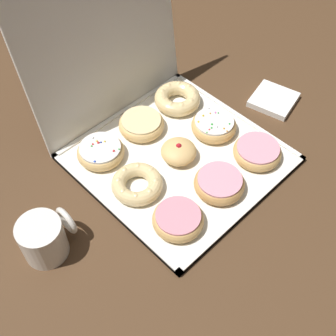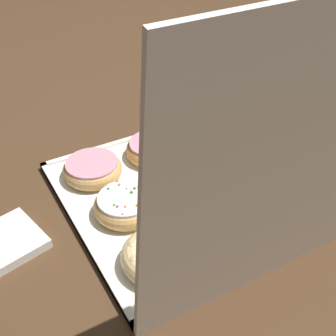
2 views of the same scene
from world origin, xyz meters
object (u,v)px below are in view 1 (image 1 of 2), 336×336
pink_frosted_donut_0 (178,219)px  sprinkle_donut_5 (215,126)px  pink_frosted_donut_1 (220,182)px  jelly_filled_donut_4 (180,153)px  donut_box (178,158)px  glazed_ring_donut_7 (143,123)px  sprinkle_donut_6 (101,151)px  napkin_stack (274,100)px  cruller_donut_8 (177,98)px  pink_frosted_donut_2 (257,152)px  cruller_donut_3 (137,184)px  coffee_mug (44,238)px

pink_frosted_donut_0 → sprinkle_donut_5: bearing=26.4°
pink_frosted_donut_1 → jelly_filled_donut_4: 0.13m
donut_box → glazed_ring_donut_7: 0.13m
sprinkle_donut_6 → napkin_stack: bearing=-20.1°
pink_frosted_donut_1 → cruller_donut_8: size_ratio=0.95×
cruller_donut_8 → sprinkle_donut_5: bearing=-91.9°
cruller_donut_8 → napkin_stack: bearing=-40.4°
napkin_stack → donut_box: bearing=173.8°
glazed_ring_donut_7 → cruller_donut_8: (0.13, 0.00, 0.00)m
sprinkle_donut_5 → sprinkle_donut_6: bearing=152.4°
pink_frosted_donut_0 → glazed_ring_donut_7: bearing=62.2°
jelly_filled_donut_4 → napkin_stack: size_ratio=0.78×
pink_frosted_donut_2 → jelly_filled_donut_4: 0.19m
sprinkle_donut_6 → glazed_ring_donut_7: (0.14, -0.00, -0.00)m
pink_frosted_donut_0 → sprinkle_donut_6: 0.26m
cruller_donut_3 → napkin_stack: (0.46, -0.04, -0.02)m
jelly_filled_donut_4 → glazed_ring_donut_7: jelly_filled_donut_4 is taller
pink_frosted_donut_2 → napkin_stack: 0.22m
pink_frosted_donut_1 → napkin_stack: bearing=16.0°
jelly_filled_donut_4 → cruller_donut_8: jelly_filled_donut_4 is taller
pink_frosted_donut_2 → cruller_donut_8: 0.26m
cruller_donut_3 → jelly_filled_donut_4: jelly_filled_donut_4 is taller
pink_frosted_donut_0 → cruller_donut_3: size_ratio=0.95×
pink_frosted_donut_1 → cruller_donut_8: (0.13, 0.26, 0.00)m
donut_box → glazed_ring_donut_7: glazed_ring_donut_7 is taller
donut_box → pink_frosted_donut_0: size_ratio=3.89×
glazed_ring_donut_7 → coffee_mug: bearing=-162.9°
donut_box → pink_frosted_donut_0: (-0.13, -0.13, 0.02)m
glazed_ring_donut_7 → napkin_stack: size_ratio=1.06×
pink_frosted_donut_1 → pink_frosted_donut_2: pink_frosted_donut_1 is taller
cruller_donut_3 → glazed_ring_donut_7: size_ratio=1.01×
pink_frosted_donut_2 → jelly_filled_donut_4: bearing=137.6°
sprinkle_donut_6 → sprinkle_donut_5: bearing=-27.6°
napkin_stack → pink_frosted_donut_1: bearing=-164.0°
cruller_donut_3 → jelly_filled_donut_4: size_ratio=1.37×
jelly_filled_donut_4 → pink_frosted_donut_2: bearing=-42.4°
sprinkle_donut_6 → napkin_stack: sprinkle_donut_6 is taller
pink_frosted_donut_2 → jelly_filled_donut_4: (-0.14, 0.13, 0.00)m
pink_frosted_donut_0 → cruller_donut_3: bearing=89.6°
pink_frosted_donut_1 → pink_frosted_donut_2: 0.13m
cruller_donut_3 → cruller_donut_8: 0.30m
jelly_filled_donut_4 → sprinkle_donut_5: (0.13, 0.00, -0.00)m
pink_frosted_donut_0 → napkin_stack: pink_frosted_donut_0 is taller
donut_box → coffee_mug: bearing=177.3°
pink_frosted_donut_1 → sprinkle_donut_6: sprinkle_donut_6 is taller
donut_box → sprinkle_donut_5: size_ratio=3.81×
sprinkle_donut_5 → napkin_stack: size_ratio=1.04×
coffee_mug → napkin_stack: 0.70m
cruller_donut_8 → pink_frosted_donut_0: bearing=-134.9°
donut_box → pink_frosted_donut_2: pink_frosted_donut_2 is taller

